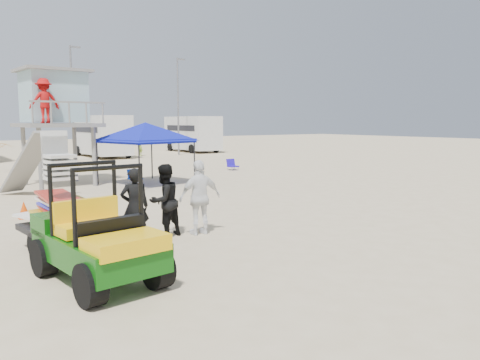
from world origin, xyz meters
TOP-DOWN VIEW (x-y plane):
  - ground at (0.00, 0.00)m, footprint 140.00×140.00m
  - utility_cart at (-3.81, 1.13)m, footprint 1.65×2.83m
  - surf_trailer at (-3.80, 3.47)m, footprint 1.59×2.60m
  - man_left at (-2.28, 3.17)m, footprint 0.72×0.55m
  - man_mid at (-1.43, 3.42)m, footprint 1.03×0.91m
  - man_right at (-0.58, 3.17)m, footprint 1.12×0.54m
  - lifeguard_tower at (-1.22, 14.55)m, footprint 3.30×3.30m
  - canopy_blue at (2.16, 12.67)m, footprint 3.86×3.86m
  - cone_near at (-3.80, 7.77)m, footprint 0.34×0.34m
  - beach_chair_b at (1.83, 13.31)m, footprint 0.60×0.64m
  - beach_chair_c at (8.75, 15.63)m, footprint 0.55×0.59m
  - rv_mid_right at (6.00, 29.99)m, footprint 2.64×7.00m
  - rv_far_right at (15.00, 31.49)m, footprint 2.64×6.60m
  - light_pole_left at (3.00, 27.00)m, footprint 0.14×0.14m
  - light_pole_right at (12.00, 28.50)m, footprint 0.14×0.14m

SIDE VIEW (x-z plane):
  - ground at x=0.00m, z-range 0.00..0.00m
  - cone_near at x=-3.80m, z-range 0.00..0.50m
  - beach_chair_b at x=1.83m, z-range -0.01..0.63m
  - beach_chair_c at x=8.75m, z-range -0.01..0.63m
  - man_left at x=-2.28m, z-range 0.00..1.75m
  - man_mid at x=-1.43m, z-range 0.00..1.78m
  - man_right at x=-0.58m, z-range 0.00..1.85m
  - surf_trailer at x=-3.80m, z-range -0.21..2.08m
  - utility_cart at x=-3.81m, z-range -0.07..1.97m
  - rv_far_right at x=15.00m, z-range 0.17..3.42m
  - rv_mid_right at x=6.00m, z-range 0.17..3.42m
  - canopy_blue at x=2.16m, z-range 1.03..4.17m
  - lifeguard_tower at x=-1.22m, z-range 1.20..6.10m
  - light_pole_left at x=3.00m, z-range 0.00..8.00m
  - light_pole_right at x=12.00m, z-range 0.00..8.00m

